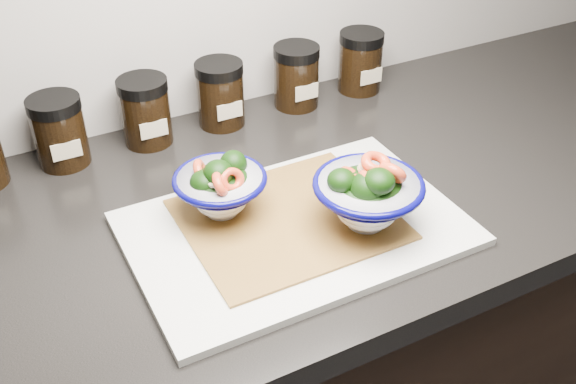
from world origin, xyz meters
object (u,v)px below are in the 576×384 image
spice_jar_e (296,76)px  spice_jar_f (360,61)px  bowl_right (367,195)px  bowl_left (220,188)px  spice_jar_d (220,94)px  spice_jar_b (59,131)px  spice_jar_c (145,111)px  cutting_board (296,229)px

spice_jar_e → spice_jar_f: same height
bowl_right → bowl_left: bearing=144.6°
bowl_right → spice_jar_d: (-0.05, 0.37, -0.01)m
bowl_right → spice_jar_f: (0.23, 0.37, -0.01)m
bowl_left → bowl_right: (0.16, -0.12, 0.01)m
spice_jar_b → bowl_left: bearing=-57.8°
spice_jar_f → bowl_left: bearing=-146.7°
spice_jar_c → spice_jar_e: bearing=0.0°
spice_jar_d → spice_jar_f: 0.28m
spice_jar_c → spice_jar_d: (0.13, 0.00, 0.00)m
spice_jar_c → spice_jar_e: same height
cutting_board → bowl_right: bowl_right is taller
spice_jar_b → spice_jar_f: (0.55, 0.00, 0.00)m
bowl_left → spice_jar_e: (0.26, 0.26, -0.00)m
bowl_left → spice_jar_b: bearing=122.2°
spice_jar_d → spice_jar_f: same height
bowl_left → spice_jar_d: (0.11, 0.26, -0.00)m
bowl_left → spice_jar_b: 0.30m
spice_jar_c → spice_jar_e: size_ratio=1.00×
bowl_right → spice_jar_b: (-0.32, 0.37, -0.01)m
bowl_right → spice_jar_f: bearing=58.5°
cutting_board → spice_jar_e: (0.18, 0.33, 0.05)m
bowl_left → bowl_right: bowl_right is taller
spice_jar_d → spice_jar_e: 0.15m
spice_jar_c → spice_jar_f: 0.41m
cutting_board → bowl_right: (0.08, -0.04, 0.06)m
bowl_left → cutting_board: bearing=-42.1°
spice_jar_c → spice_jar_f: bearing=0.0°
spice_jar_b → spice_jar_d: 0.27m
spice_jar_e → spice_jar_c: bearing=180.0°
bowl_right → spice_jar_e: (0.09, 0.37, -0.01)m
cutting_board → spice_jar_e: 0.38m
bowl_left → spice_jar_f: bearing=33.3°
spice_jar_b → spice_jar_f: same height
bowl_right → spice_jar_d: 0.38m
spice_jar_e → spice_jar_f: bearing=0.0°
bowl_right → spice_jar_f: bowl_right is taller
spice_jar_b → spice_jar_f: size_ratio=1.00×
bowl_right → spice_jar_c: (-0.19, 0.37, -0.01)m
bowl_left → spice_jar_d: bearing=67.0°
spice_jar_c → spice_jar_d: same height
bowl_left → spice_jar_b: spice_jar_b is taller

